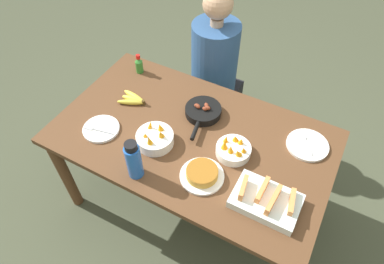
{
  "coord_description": "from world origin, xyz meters",
  "views": [
    {
      "loc": [
        0.6,
        -1.11,
        2.23
      ],
      "look_at": [
        0.0,
        0.0,
        0.77
      ],
      "focal_mm": 32.0,
      "sensor_mm": 36.0,
      "label": 1
    }
  ],
  "objects_px": {
    "empty_plate_far_left": "(307,145)",
    "fruit_bowl_citrus": "(155,138)",
    "person_figure": "(213,82)",
    "frittata_plate_center": "(202,174)",
    "empty_plate_near_front": "(101,129)",
    "banana_bunch": "(133,99)",
    "water_bottle": "(134,160)",
    "melon_tray": "(266,200)",
    "skillet": "(203,111)",
    "fruit_bowl_mango": "(233,149)",
    "hot_sauce_bottle": "(139,65)"
  },
  "relations": [
    {
      "from": "melon_tray",
      "to": "hot_sauce_bottle",
      "type": "relative_size",
      "value": 2.34
    },
    {
      "from": "skillet",
      "to": "frittata_plate_center",
      "type": "distance_m",
      "value": 0.45
    },
    {
      "from": "banana_bunch",
      "to": "person_figure",
      "type": "height_order",
      "value": "person_figure"
    },
    {
      "from": "melon_tray",
      "to": "fruit_bowl_mango",
      "type": "distance_m",
      "value": 0.33
    },
    {
      "from": "skillet",
      "to": "frittata_plate_center",
      "type": "relative_size",
      "value": 1.5
    },
    {
      "from": "skillet",
      "to": "empty_plate_near_front",
      "type": "relative_size",
      "value": 1.63
    },
    {
      "from": "banana_bunch",
      "to": "empty_plate_far_left",
      "type": "distance_m",
      "value": 1.07
    },
    {
      "from": "banana_bunch",
      "to": "person_figure",
      "type": "xyz_separation_m",
      "value": [
        0.26,
        0.63,
        -0.24
      ]
    },
    {
      "from": "empty_plate_far_left",
      "to": "person_figure",
      "type": "xyz_separation_m",
      "value": [
        -0.8,
        0.46,
        -0.23
      ]
    },
    {
      "from": "frittata_plate_center",
      "to": "empty_plate_near_front",
      "type": "relative_size",
      "value": 1.09
    },
    {
      "from": "empty_plate_far_left",
      "to": "frittata_plate_center",
      "type": "bearing_deg",
      "value": -132.3
    },
    {
      "from": "frittata_plate_center",
      "to": "person_figure",
      "type": "distance_m",
      "value": 1.03
    },
    {
      "from": "banana_bunch",
      "to": "melon_tray",
      "type": "height_order",
      "value": "melon_tray"
    },
    {
      "from": "empty_plate_far_left",
      "to": "melon_tray",
      "type": "bearing_deg",
      "value": -100.0
    },
    {
      "from": "empty_plate_near_front",
      "to": "banana_bunch",
      "type": "bearing_deg",
      "value": 84.3
    },
    {
      "from": "fruit_bowl_mango",
      "to": "water_bottle",
      "type": "bearing_deg",
      "value": -137.23
    },
    {
      "from": "fruit_bowl_citrus",
      "to": "empty_plate_far_left",
      "type": "bearing_deg",
      "value": 26.91
    },
    {
      "from": "fruit_bowl_mango",
      "to": "melon_tray",
      "type": "bearing_deg",
      "value": -38.09
    },
    {
      "from": "empty_plate_near_front",
      "to": "water_bottle",
      "type": "xyz_separation_m",
      "value": [
        0.35,
        -0.15,
        0.11
      ]
    },
    {
      "from": "empty_plate_near_front",
      "to": "skillet",
      "type": "bearing_deg",
      "value": 40.09
    },
    {
      "from": "fruit_bowl_citrus",
      "to": "water_bottle",
      "type": "distance_m",
      "value": 0.24
    },
    {
      "from": "fruit_bowl_mango",
      "to": "empty_plate_far_left",
      "type": "bearing_deg",
      "value": 35.61
    },
    {
      "from": "fruit_bowl_mango",
      "to": "water_bottle",
      "type": "relative_size",
      "value": 0.78
    },
    {
      "from": "skillet",
      "to": "hot_sauce_bottle",
      "type": "distance_m",
      "value": 0.58
    },
    {
      "from": "empty_plate_far_left",
      "to": "fruit_bowl_citrus",
      "type": "relative_size",
      "value": 1.11
    },
    {
      "from": "melon_tray",
      "to": "skillet",
      "type": "relative_size",
      "value": 0.93
    },
    {
      "from": "frittata_plate_center",
      "to": "hot_sauce_bottle",
      "type": "relative_size",
      "value": 1.68
    },
    {
      "from": "melon_tray",
      "to": "fruit_bowl_citrus",
      "type": "relative_size",
      "value": 1.54
    },
    {
      "from": "banana_bunch",
      "to": "empty_plate_far_left",
      "type": "relative_size",
      "value": 0.8
    },
    {
      "from": "skillet",
      "to": "person_figure",
      "type": "bearing_deg",
      "value": -173.33
    },
    {
      "from": "frittata_plate_center",
      "to": "person_figure",
      "type": "bearing_deg",
      "value": 112.22
    },
    {
      "from": "melon_tray",
      "to": "fruit_bowl_citrus",
      "type": "xyz_separation_m",
      "value": [
        -0.68,
        0.07,
        0.01
      ]
    },
    {
      "from": "banana_bunch",
      "to": "empty_plate_near_front",
      "type": "xyz_separation_m",
      "value": [
        -0.03,
        -0.29,
        -0.01
      ]
    },
    {
      "from": "fruit_bowl_citrus",
      "to": "person_figure",
      "type": "xyz_separation_m",
      "value": [
        -0.04,
        0.85,
        -0.25
      ]
    },
    {
      "from": "fruit_bowl_citrus",
      "to": "person_figure",
      "type": "distance_m",
      "value": 0.88
    },
    {
      "from": "water_bottle",
      "to": "empty_plate_far_left",
      "type": "bearing_deg",
      "value": 39.59
    },
    {
      "from": "skillet",
      "to": "fruit_bowl_mango",
      "type": "height_order",
      "value": "fruit_bowl_mango"
    },
    {
      "from": "fruit_bowl_mango",
      "to": "hot_sauce_bottle",
      "type": "bearing_deg",
      "value": 158.04
    },
    {
      "from": "empty_plate_near_front",
      "to": "fruit_bowl_mango",
      "type": "relative_size",
      "value": 1.11
    },
    {
      "from": "water_bottle",
      "to": "hot_sauce_bottle",
      "type": "height_order",
      "value": "water_bottle"
    },
    {
      "from": "fruit_bowl_citrus",
      "to": "water_bottle",
      "type": "height_order",
      "value": "water_bottle"
    },
    {
      "from": "banana_bunch",
      "to": "water_bottle",
      "type": "relative_size",
      "value": 0.76
    },
    {
      "from": "banana_bunch",
      "to": "fruit_bowl_citrus",
      "type": "xyz_separation_m",
      "value": [
        0.3,
        -0.22,
        0.02
      ]
    },
    {
      "from": "frittata_plate_center",
      "to": "empty_plate_near_front",
      "type": "distance_m",
      "value": 0.66
    },
    {
      "from": "empty_plate_far_left",
      "to": "water_bottle",
      "type": "relative_size",
      "value": 0.95
    },
    {
      "from": "fruit_bowl_citrus",
      "to": "water_bottle",
      "type": "bearing_deg",
      "value": -83.88
    },
    {
      "from": "skillet",
      "to": "empty_plate_far_left",
      "type": "distance_m",
      "value": 0.62
    },
    {
      "from": "skillet",
      "to": "water_bottle",
      "type": "xyz_separation_m",
      "value": [
        -0.11,
        -0.54,
        0.09
      ]
    },
    {
      "from": "empty_plate_far_left",
      "to": "water_bottle",
      "type": "bearing_deg",
      "value": -140.41
    },
    {
      "from": "empty_plate_far_left",
      "to": "empty_plate_near_front",
      "type": "bearing_deg",
      "value": -157.34
    }
  ]
}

